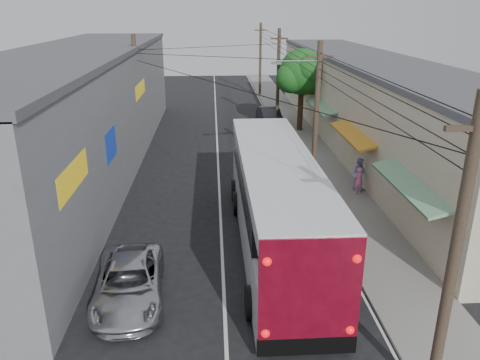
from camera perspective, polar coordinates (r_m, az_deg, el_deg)
The scene contains 13 objects.
ground at distance 14.65m, azimuth -1.65°, elevation -20.36°, with size 120.00×120.00×0.00m, color black.
sidewalk at distance 33.22m, azimuth 8.56°, elevation 3.46°, with size 3.00×80.00×0.12m, color slate.
building_right at distance 35.55m, azimuth 15.37°, elevation 9.20°, with size 7.09×40.00×6.25m.
building_left at distance 30.83m, azimuth -18.98°, elevation 8.17°, with size 7.20×36.00×7.25m.
utility_poles at distance 32.08m, azimuth 2.81°, elevation 10.53°, with size 11.80×45.28×8.00m.
street_tree at distance 38.12m, azimuth 7.66°, elevation 12.76°, with size 4.40×4.00×6.60m.
coach_bus at distance 19.35m, azimuth 4.36°, elevation -2.51°, with size 3.23×13.86×3.99m.
jeepney at distance 16.82m, azimuth -13.35°, elevation -12.09°, with size 2.28×4.94×1.37m, color silver.
parked_suv at distance 30.71m, azimuth 5.00°, elevation 3.68°, with size 2.28×5.61×1.63m, color gray.
parked_car_mid at distance 36.22m, azimuth 3.21°, elevation 6.19°, with size 1.77×4.39×1.50m, color #232327.
parked_car_far at distance 40.61m, azimuth 3.65°, elevation 7.74°, with size 1.61×4.62×1.52m, color black.
pedestrian_near at distance 25.72m, azimuth 14.21°, elevation -0.09°, with size 0.54×0.36×1.49m, color pink.
pedestrian_far at distance 26.33m, azimuth 14.22°, elevation 0.75°, with size 0.88×0.69×1.81m, color #96A7DB.
Camera 1 is at (-0.25, -11.12, 9.53)m, focal length 35.00 mm.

